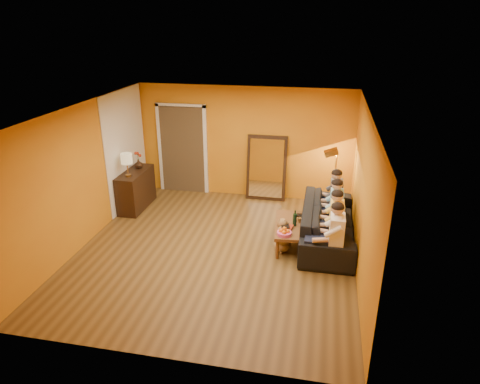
% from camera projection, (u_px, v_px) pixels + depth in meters
% --- Properties ---
extents(room_shell, '(5.00, 5.50, 2.60)m').
position_uv_depth(room_shell, '(220.00, 178.00, 7.77)').
color(room_shell, brown).
rests_on(room_shell, ground).
extents(white_accent, '(0.02, 1.90, 2.58)m').
position_uv_depth(white_accent, '(126.00, 149.00, 9.47)').
color(white_accent, white).
rests_on(white_accent, wall_left).
extents(doorway_recess, '(1.06, 0.30, 2.10)m').
position_uv_depth(doorway_recess, '(184.00, 149.00, 10.36)').
color(doorway_recess, '#3F2D19').
rests_on(doorway_recess, floor).
extents(door_jamb_left, '(0.08, 0.06, 2.20)m').
position_uv_depth(door_jamb_left, '(160.00, 149.00, 10.36)').
color(door_jamb_left, white).
rests_on(door_jamb_left, wall_back).
extents(door_jamb_right, '(0.08, 0.06, 2.20)m').
position_uv_depth(door_jamb_right, '(206.00, 151.00, 10.15)').
color(door_jamb_right, white).
rests_on(door_jamb_right, wall_back).
extents(door_header, '(1.22, 0.06, 0.08)m').
position_uv_depth(door_header, '(180.00, 105.00, 9.85)').
color(door_header, white).
rests_on(door_header, wall_back).
extents(mirror_frame, '(0.92, 0.27, 1.51)m').
position_uv_depth(mirror_frame, '(266.00, 168.00, 9.92)').
color(mirror_frame, '#311E10').
rests_on(mirror_frame, floor).
extents(mirror_glass, '(0.78, 0.21, 1.35)m').
position_uv_depth(mirror_glass, '(266.00, 168.00, 9.88)').
color(mirror_glass, white).
rests_on(mirror_glass, mirror_frame).
extents(sideboard, '(0.44, 1.18, 0.85)m').
position_uv_depth(sideboard, '(136.00, 190.00, 9.58)').
color(sideboard, '#311E10').
rests_on(sideboard, floor).
extents(table_lamp, '(0.24, 0.24, 0.51)m').
position_uv_depth(table_lamp, '(127.00, 165.00, 9.05)').
color(table_lamp, beige).
rests_on(table_lamp, sideboard).
extents(sofa, '(2.48, 0.97, 0.72)m').
position_uv_depth(sofa, '(328.00, 223.00, 8.19)').
color(sofa, black).
rests_on(sofa, floor).
extents(coffee_table, '(0.73, 1.27, 0.42)m').
position_uv_depth(coffee_table, '(291.00, 234.00, 8.07)').
color(coffee_table, brown).
rests_on(coffee_table, floor).
extents(floor_lamp, '(0.32, 0.26, 1.44)m').
position_uv_depth(floor_lamp, '(334.00, 182.00, 9.18)').
color(floor_lamp, '#AE7933').
rests_on(floor_lamp, floor).
extents(dog, '(0.47, 0.58, 0.59)m').
position_uv_depth(dog, '(283.00, 235.00, 7.87)').
color(dog, '#997445').
rests_on(dog, floor).
extents(person_far_left, '(0.70, 0.44, 1.22)m').
position_uv_depth(person_far_left, '(336.00, 236.00, 7.16)').
color(person_far_left, white).
rests_on(person_far_left, sofa).
extents(person_mid_left, '(0.70, 0.44, 1.22)m').
position_uv_depth(person_mid_left, '(336.00, 222.00, 7.66)').
color(person_mid_left, '#F2C250').
rests_on(person_mid_left, sofa).
extents(person_mid_right, '(0.70, 0.44, 1.22)m').
position_uv_depth(person_mid_right, '(336.00, 209.00, 8.16)').
color(person_mid_right, '#87B9D1').
rests_on(person_mid_right, sofa).
extents(person_far_right, '(0.70, 0.44, 1.22)m').
position_uv_depth(person_far_right, '(336.00, 198.00, 8.66)').
color(person_far_right, '#313236').
rests_on(person_far_right, sofa).
extents(fruit_bowl, '(0.26, 0.26, 0.16)m').
position_uv_depth(fruit_bowl, '(284.00, 231.00, 7.57)').
color(fruit_bowl, '#F1559B').
rests_on(fruit_bowl, coffee_table).
extents(wine_bottle, '(0.07, 0.07, 0.31)m').
position_uv_depth(wine_bottle, '(295.00, 218.00, 7.88)').
color(wine_bottle, black).
rests_on(wine_bottle, coffee_table).
extents(tumbler, '(0.11, 0.11, 0.08)m').
position_uv_depth(tumbler, '(299.00, 220.00, 8.07)').
color(tumbler, '#B27F3F').
rests_on(tumbler, coffee_table).
extents(laptop, '(0.34, 0.24, 0.03)m').
position_uv_depth(laptop, '(303.00, 216.00, 8.27)').
color(laptop, black).
rests_on(laptop, coffee_table).
extents(book_lower, '(0.23, 0.26, 0.02)m').
position_uv_depth(book_lower, '(281.00, 228.00, 7.84)').
color(book_lower, '#311E10').
rests_on(book_lower, coffee_table).
extents(book_mid, '(0.24, 0.30, 0.02)m').
position_uv_depth(book_mid, '(282.00, 226.00, 7.84)').
color(book_mid, '#A72B13').
rests_on(book_mid, book_lower).
extents(book_upper, '(0.18, 0.22, 0.02)m').
position_uv_depth(book_upper, '(281.00, 226.00, 7.82)').
color(book_upper, black).
rests_on(book_upper, book_mid).
extents(vase, '(0.19, 0.19, 0.20)m').
position_uv_depth(vase, '(139.00, 164.00, 9.60)').
color(vase, '#311E10').
rests_on(vase, sideboard).
extents(flowers, '(0.17, 0.17, 0.39)m').
position_uv_depth(flowers, '(138.00, 155.00, 9.52)').
color(flowers, '#A72B13').
rests_on(flowers, vase).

